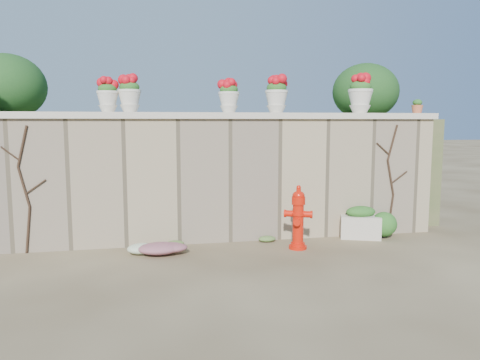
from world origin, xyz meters
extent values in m
plane|color=#4B3B25|center=(0.00, 0.00, 0.00)|extent=(80.00, 80.00, 0.00)
cube|color=gray|center=(0.00, 1.80, 1.00)|extent=(8.00, 0.40, 2.00)
cube|color=beige|center=(0.00, 1.80, 2.05)|extent=(8.10, 0.52, 0.10)
cube|color=#384C23|center=(0.00, 5.00, 1.00)|extent=(9.00, 6.00, 2.00)
ellipsoid|color=#143814|center=(-3.20, 3.00, 2.55)|extent=(1.30, 1.30, 1.10)
ellipsoid|color=#143814|center=(3.40, 3.00, 2.55)|extent=(1.30, 1.30, 1.10)
cylinder|color=black|center=(-2.66, 1.58, 0.35)|extent=(0.12, 0.04, 0.70)
cylinder|color=black|center=(-2.69, 1.58, 1.00)|extent=(0.17, 0.04, 0.61)
cylinder|color=black|center=(-2.67, 1.58, 1.60)|extent=(0.18, 0.04, 0.61)
cylinder|color=black|center=(-2.52, 1.58, 1.00)|extent=(0.30, 0.02, 0.22)
cylinder|color=black|center=(-2.85, 1.58, 1.50)|extent=(0.25, 0.02, 0.21)
cylinder|color=black|center=(3.24, 1.58, 0.35)|extent=(0.12, 0.04, 0.70)
cylinder|color=black|center=(3.22, 1.58, 1.00)|extent=(0.17, 0.04, 0.61)
cylinder|color=black|center=(3.23, 1.58, 1.60)|extent=(0.18, 0.04, 0.61)
cylinder|color=black|center=(3.38, 1.58, 1.00)|extent=(0.30, 0.02, 0.22)
cylinder|color=black|center=(3.05, 1.58, 1.50)|extent=(0.25, 0.02, 0.21)
cylinder|color=red|center=(1.36, 1.01, 0.02)|extent=(0.28, 0.28, 0.05)
cylinder|color=red|center=(1.36, 1.01, 0.40)|extent=(0.17, 0.17, 0.62)
cylinder|color=red|center=(1.36, 1.01, 0.55)|extent=(0.21, 0.21, 0.04)
cylinder|color=red|center=(1.36, 1.01, 0.75)|extent=(0.21, 0.21, 0.12)
ellipsoid|color=red|center=(1.36, 1.01, 0.85)|extent=(0.19, 0.19, 0.14)
cylinder|color=red|center=(1.36, 1.01, 0.93)|extent=(0.07, 0.07, 0.10)
cylinder|color=red|center=(1.23, 1.07, 0.55)|extent=(0.17, 0.15, 0.10)
cylinder|color=red|center=(1.49, 0.95, 0.55)|extent=(0.17, 0.15, 0.10)
cylinder|color=red|center=(1.32, 0.91, 0.45)|extent=(0.12, 0.13, 0.09)
cube|color=beige|center=(2.62, 1.45, 0.19)|extent=(0.75, 0.59, 0.38)
ellipsoid|color=#1E5119|center=(2.62, 1.45, 0.45)|extent=(0.58, 0.47, 0.20)
ellipsoid|color=#1E5119|center=(2.89, 1.38, 0.27)|extent=(0.57, 0.51, 0.54)
ellipsoid|color=#BA2577|center=(-0.66, 1.13, 0.12)|extent=(0.90, 0.60, 0.24)
ellipsoid|color=white|center=(-1.06, 1.14, 0.10)|extent=(0.53, 0.43, 0.19)
ellipsoid|color=#1E5119|center=(-1.46, 1.80, 2.46)|extent=(0.29, 0.29, 0.17)
ellipsoid|color=red|center=(-1.46, 1.80, 2.53)|extent=(0.25, 0.25, 0.18)
ellipsoid|color=#1E5119|center=(-1.14, 1.80, 2.49)|extent=(0.31, 0.31, 0.18)
ellipsoid|color=red|center=(-1.14, 1.80, 2.56)|extent=(0.27, 0.27, 0.19)
ellipsoid|color=#1E5119|center=(0.43, 1.80, 2.47)|extent=(0.29, 0.29, 0.18)
ellipsoid|color=red|center=(0.43, 1.80, 2.54)|extent=(0.26, 0.26, 0.18)
ellipsoid|color=#1E5119|center=(1.22, 1.80, 2.51)|extent=(0.33, 0.33, 0.20)
ellipsoid|color=red|center=(1.22, 1.80, 2.59)|extent=(0.29, 0.29, 0.20)
ellipsoid|color=#1E5119|center=(2.71, 1.80, 2.55)|extent=(0.36, 0.36, 0.22)
ellipsoid|color=red|center=(2.71, 1.80, 2.64)|extent=(0.32, 0.32, 0.23)
ellipsoid|color=#1E5119|center=(3.80, 1.80, 2.28)|extent=(0.16, 0.16, 0.11)
camera|label=1|loc=(-0.94, -5.73, 1.95)|focal=35.00mm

